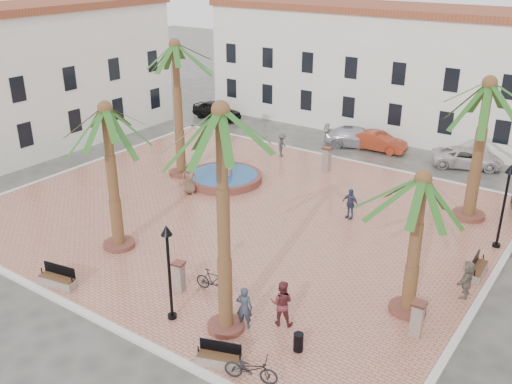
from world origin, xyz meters
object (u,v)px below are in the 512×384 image
(cyclist_b, at_px, (282,303))
(pedestrian_fountain_b, at_px, (350,204))
(car_black, at_px, (217,110))
(pedestrian_east, at_px, (467,279))
(car_red, at_px, (378,141))
(palm_s, at_px, (221,135))
(cyclist_a, at_px, (244,307))
(bench_s, at_px, (58,280))
(litter_bin, at_px, (298,342))
(bicycle_a, at_px, (251,369))
(lamppost_e, at_px, (506,192))
(palm_ne, at_px, (487,101))
(pedestrian_fountain_a, at_px, (189,178))
(palm_e, at_px, (421,197))
(lamppost_s, at_px, (168,256))
(bollard_se, at_px, (179,276))
(bench_se, at_px, (219,359))
(fountain, at_px, (224,176))
(car_silver, at_px, (358,137))
(bench_e, at_px, (478,270))
(pedestrian_north, at_px, (282,145))
(bollard_e, at_px, (417,318))
(palm_nw, at_px, (175,60))
(palm_sw, at_px, (107,126))
(bicycle_b, at_px, (213,281))
(bollard_n, at_px, (327,158))
(car_white, at_px, (467,158))

(cyclist_b, xyz_separation_m, pedestrian_fountain_b, (-2.05, 9.92, -0.09))
(car_black, bearing_deg, pedestrian_fountain_b, -120.15)
(pedestrian_east, xyz_separation_m, car_red, (-10.77, 15.61, -0.29))
(palm_s, relative_size, cyclist_a, 5.06)
(palm_s, distance_m, bench_s, 10.80)
(litter_bin, distance_m, bicycle_a, 2.28)
(bicycle_a, xyz_separation_m, pedestrian_fountain_b, (-2.92, 13.15, 0.35))
(lamppost_e, bearing_deg, palm_ne, 128.96)
(cyclist_b, relative_size, pedestrian_fountain_a, 0.97)
(palm_e, distance_m, cyclist_a, 7.67)
(lamppost_s, distance_m, car_black, 28.83)
(palm_s, height_order, bollard_se, palm_s)
(bench_se, xyz_separation_m, cyclist_b, (0.49, 3.21, 0.69))
(palm_s, bearing_deg, pedestrian_fountain_a, 136.94)
(fountain, relative_size, palm_e, 0.78)
(fountain, relative_size, car_silver, 0.96)
(cyclist_a, relative_size, bicycle_a, 0.94)
(bench_e, distance_m, pedestrian_north, 17.54)
(palm_s, height_order, car_red, palm_s)
(bollard_e, height_order, cyclist_a, cyclist_a)
(palm_nw, relative_size, cyclist_a, 4.88)
(palm_nw, distance_m, palm_sw, 9.76)
(bollard_e, bearing_deg, palm_ne, 96.71)
(pedestrian_fountain_a, bearing_deg, bench_s, -114.88)
(bicycle_b, bearing_deg, bollard_n, 3.49)
(bench_s, distance_m, bollard_n, 19.00)
(bench_e, height_order, bollard_se, bollard_se)
(palm_s, relative_size, litter_bin, 12.36)
(palm_s, bearing_deg, bollard_se, 163.06)
(pedestrian_fountain_b, bearing_deg, palm_s, -76.73)
(palm_sw, relative_size, lamppost_e, 1.70)
(lamppost_s, bearing_deg, car_red, 94.59)
(cyclist_a, bearing_deg, car_silver, -95.00)
(lamppost_e, xyz_separation_m, cyclist_a, (-6.23, -12.09, -2.00))
(pedestrian_east, relative_size, car_white, 0.36)
(pedestrian_east, bearing_deg, bollard_n, -131.63)
(bicycle_b, distance_m, pedestrian_fountain_b, 9.79)
(litter_bin, height_order, car_silver, car_silver)
(litter_bin, bearing_deg, car_black, 133.95)
(bench_e, bearing_deg, litter_bin, 154.33)
(lamppost_e, distance_m, car_black, 27.51)
(palm_nw, distance_m, lamppost_e, 19.41)
(bicycle_a, relative_size, cyclist_b, 1.00)
(lamppost_e, bearing_deg, bollard_se, -130.63)
(bench_se, height_order, bollard_n, bollard_n)
(lamppost_s, distance_m, cyclist_b, 4.62)
(lamppost_s, xyz_separation_m, pedestrian_north, (-6.61, 18.26, -1.91))
(bollard_e, xyz_separation_m, car_silver, (-11.63, 19.25, -0.18))
(palm_e, relative_size, palm_ne, 0.79)
(pedestrian_north, xyz_separation_m, car_silver, (3.12, 5.39, -0.26))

